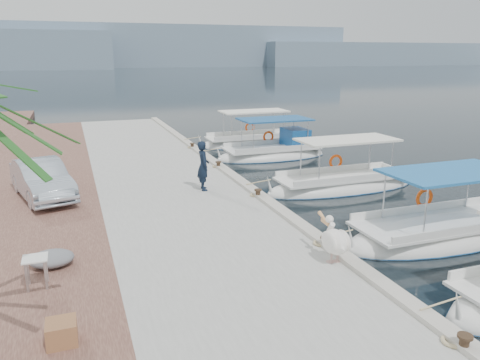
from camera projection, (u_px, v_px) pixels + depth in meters
name	position (u px, v px, depth m)	size (l,w,h in m)	color
ground	(283.00, 222.00, 16.49)	(400.00, 400.00, 0.00)	black
concrete_quay	(170.00, 187.00, 19.98)	(6.00, 40.00, 0.50)	#9C9C97
quay_curb	(231.00, 174.00, 20.81)	(0.44, 40.00, 0.12)	#AEA99A
cobblestone_strip	(44.00, 198.00, 18.34)	(4.00, 40.00, 0.50)	brown
distant_hills	(152.00, 49.00, 207.13)	(330.00, 60.00, 18.00)	slate
fishing_caique_b	(440.00, 235.00, 14.95)	(6.98, 2.57, 2.83)	white
fishing_caique_c	(341.00, 187.00, 20.44)	(7.11, 2.21, 2.83)	white
fishing_caique_d	(273.00, 154.00, 26.70)	(6.56, 2.52, 2.83)	white
fishing_caique_e	(251.00, 143.00, 30.32)	(7.10, 2.19, 2.83)	white
mooring_bollards	(258.00, 193.00, 17.56)	(0.28, 20.28, 0.33)	black
pelican	(335.00, 240.00, 12.03)	(0.57, 1.49, 1.15)	tan
fisherman	(203.00, 166.00, 18.39)	(0.72, 0.47, 1.96)	black
parked_car	(42.00, 179.00, 17.43)	(1.51, 4.33, 1.43)	silver
wooden_crate	(62.00, 332.00, 8.71)	(0.55, 0.55, 0.44)	brown
tarp_bundle	(52.00, 259.00, 11.89)	(1.10, 0.90, 0.40)	slate
folding_table	(36.00, 266.00, 10.74)	(0.55, 0.55, 0.73)	silver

